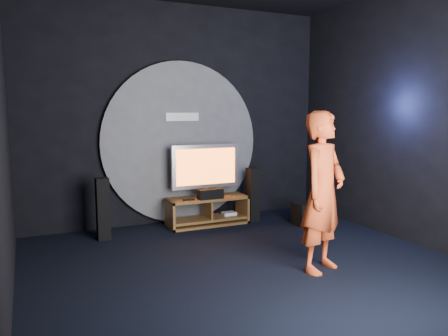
{
  "coord_description": "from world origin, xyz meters",
  "views": [
    {
      "loc": [
        -2.31,
        -4.27,
        1.83
      ],
      "look_at": [
        0.12,
        1.05,
        1.05
      ],
      "focal_mm": 35.0,
      "sensor_mm": 36.0,
      "label": 1
    }
  ],
  "objects_px": {
    "tower_speaker_right": "(253,195)",
    "subwoofer": "(305,214)",
    "tv": "(206,168)",
    "media_console": "(208,213)",
    "player": "(323,192)",
    "tower_speaker_left": "(103,209)"
  },
  "relations": [
    {
      "from": "tower_speaker_right",
      "to": "player",
      "type": "relative_size",
      "value": 0.48
    },
    {
      "from": "subwoofer",
      "to": "player",
      "type": "distance_m",
      "value": 2.11
    },
    {
      "from": "tower_speaker_left",
      "to": "player",
      "type": "xyz_separation_m",
      "value": [
        2.08,
        -2.27,
        0.47
      ]
    },
    {
      "from": "tower_speaker_left",
      "to": "media_console",
      "type": "bearing_deg",
      "value": 4.03
    },
    {
      "from": "tower_speaker_right",
      "to": "subwoofer",
      "type": "height_order",
      "value": "tower_speaker_right"
    },
    {
      "from": "tower_speaker_left",
      "to": "player",
      "type": "distance_m",
      "value": 3.11
    },
    {
      "from": "tower_speaker_left",
      "to": "tower_speaker_right",
      "type": "relative_size",
      "value": 1.0
    },
    {
      "from": "tower_speaker_right",
      "to": "player",
      "type": "distance_m",
      "value": 2.38
    },
    {
      "from": "tower_speaker_right",
      "to": "tv",
      "type": "bearing_deg",
      "value": 169.45
    },
    {
      "from": "media_console",
      "to": "player",
      "type": "bearing_deg",
      "value": -79.9
    },
    {
      "from": "tv",
      "to": "player",
      "type": "xyz_separation_m",
      "value": [
        0.43,
        -2.45,
        0.0
      ]
    },
    {
      "from": "subwoofer",
      "to": "player",
      "type": "height_order",
      "value": "player"
    },
    {
      "from": "tower_speaker_left",
      "to": "tower_speaker_right",
      "type": "xyz_separation_m",
      "value": [
        2.43,
        0.04,
        0.0
      ]
    },
    {
      "from": "tower_speaker_right",
      "to": "subwoofer",
      "type": "xyz_separation_m",
      "value": [
        0.63,
        -0.58,
        -0.26
      ]
    },
    {
      "from": "player",
      "to": "tv",
      "type": "bearing_deg",
      "value": 75.23
    },
    {
      "from": "subwoofer",
      "to": "player",
      "type": "bearing_deg",
      "value": -119.53
    },
    {
      "from": "tower_speaker_right",
      "to": "tower_speaker_left",
      "type": "bearing_deg",
      "value": -179.1
    },
    {
      "from": "media_console",
      "to": "tower_speaker_left",
      "type": "xyz_separation_m",
      "value": [
        -1.65,
        -0.12,
        0.25
      ]
    },
    {
      "from": "tower_speaker_right",
      "to": "player",
      "type": "height_order",
      "value": "player"
    },
    {
      "from": "tv",
      "to": "tower_speaker_right",
      "type": "height_order",
      "value": "tv"
    },
    {
      "from": "media_console",
      "to": "player",
      "type": "distance_m",
      "value": 2.53
    },
    {
      "from": "tower_speaker_left",
      "to": "player",
      "type": "relative_size",
      "value": 0.48
    }
  ]
}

